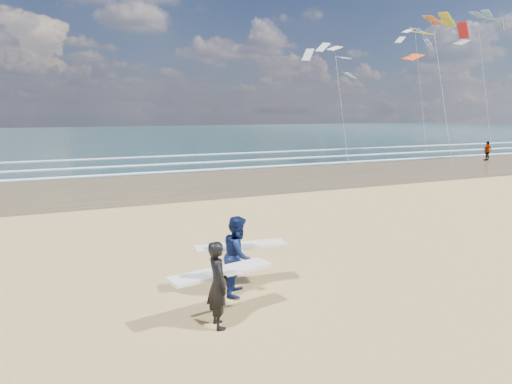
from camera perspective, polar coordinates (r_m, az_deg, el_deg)
name	(u,v)px	position (r m, az deg, el deg)	size (l,w,h in m)	color
wet_sand_strip	(387,169)	(35.00, 16.03, 2.77)	(220.00, 12.00, 0.01)	#473C26
ocean	(188,135)	(83.73, -8.51, 7.10)	(220.00, 100.00, 0.02)	#193537
foam_breakers	(315,156)	(43.17, 7.41, 4.46)	(220.00, 11.70, 0.05)	white
surfer_near	(218,283)	(9.20, -4.73, -11.23)	(2.26, 1.13, 1.76)	black
surfer_far	(239,255)	(10.73, -2.20, -7.81)	(2.25, 1.31, 1.86)	#0B1740
beachgoer_1	(487,151)	(44.19, 26.95, 4.59)	(0.97, 0.41, 1.66)	#4D4738
kite_0	(439,71)	(38.66, 21.96, 13.82)	(6.64, 4.83, 12.51)	slate
kite_1	(340,92)	(40.27, 10.44, 12.15)	(5.45, 4.70, 10.68)	slate
kite_2	(483,67)	(52.55, 26.47, 13.86)	(6.63, 4.83, 15.12)	slate
kite_5	(420,82)	(55.29, 19.79, 12.84)	(4.74, 4.62, 14.34)	slate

